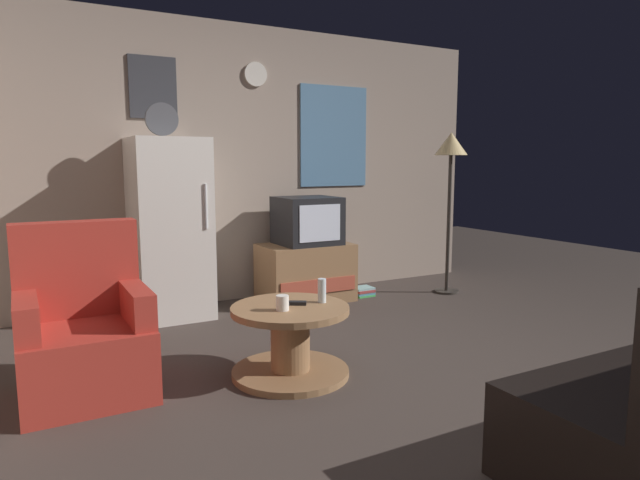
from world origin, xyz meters
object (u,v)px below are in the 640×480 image
object	(u,v)px
remote_control	(294,303)
wine_glass	(322,291)
fridge	(170,228)
crt_tv	(307,221)
mug_ceramic_white	(282,303)
book_stack	(363,291)
coffee_table	(290,341)
armchair	(84,334)
tv_stand	(306,273)
standing_lamp	(451,156)

from	to	relation	value
remote_control	wine_glass	bearing A→B (deg)	21.62
fridge	remote_control	bearing A→B (deg)	-78.52
fridge	crt_tv	xyz separation A→B (m)	(1.25, -0.08, 0.01)
wine_glass	mug_ceramic_white	xyz separation A→B (m)	(-0.29, -0.05, -0.03)
mug_ceramic_white	book_stack	distance (m)	2.28
crt_tv	book_stack	bearing A→B (deg)	-9.74
wine_glass	mug_ceramic_white	distance (m)	0.30
coffee_table	armchair	xyz separation A→B (m)	(-1.13, 0.35, 0.12)
fridge	coffee_table	xyz separation A→B (m)	(0.30, -1.68, -0.54)
coffee_table	mug_ceramic_white	world-z (taller)	mug_ceramic_white
book_stack	wine_glass	bearing A→B (deg)	-130.48
tv_stand	mug_ceramic_white	distance (m)	1.97
coffee_table	remote_control	world-z (taller)	remote_control
remote_control	book_stack	world-z (taller)	remote_control
standing_lamp	armchair	size ratio (longest dim) A/B	1.66
wine_glass	crt_tv	bearing A→B (deg)	65.50
coffee_table	mug_ceramic_white	bearing A→B (deg)	-141.56
crt_tv	coffee_table	bearing A→B (deg)	-120.65
fridge	remote_control	distance (m)	1.73
crt_tv	armchair	distance (m)	2.47
fridge	tv_stand	xyz separation A→B (m)	(1.24, -0.08, -0.48)
tv_stand	fridge	bearing A→B (deg)	176.49
crt_tv	armchair	size ratio (longest dim) A/B	0.56
wine_glass	book_stack	bearing A→B (deg)	49.52
fridge	mug_ceramic_white	xyz separation A→B (m)	(0.22, -1.75, -0.27)
coffee_table	wine_glass	world-z (taller)	wine_glass
fridge	coffee_table	size ratio (longest dim) A/B	2.46
crt_tv	standing_lamp	distance (m)	1.55
fridge	remote_control	size ratio (longest dim) A/B	11.80
tv_stand	coffee_table	world-z (taller)	tv_stand
fridge	crt_tv	world-z (taller)	fridge
book_stack	fridge	bearing A→B (deg)	174.56
wine_glass	tv_stand	bearing A→B (deg)	66.06
fridge	book_stack	world-z (taller)	fridge
crt_tv	coffee_table	xyz separation A→B (m)	(-0.95, -1.61, -0.54)
crt_tv	armchair	xyz separation A→B (m)	(-2.08, -1.26, -0.42)
crt_tv	remote_control	distance (m)	1.86
fridge	armchair	world-z (taller)	fridge
coffee_table	remote_control	distance (m)	0.23
standing_lamp	wine_glass	world-z (taller)	standing_lamp
standing_lamp	armchair	bearing A→B (deg)	-165.71
mug_ceramic_white	remote_control	xyz separation A→B (m)	(0.12, 0.08, -0.03)
coffee_table	standing_lamp	bearing A→B (deg)	27.73
standing_lamp	remote_control	world-z (taller)	standing_lamp
armchair	book_stack	xyz separation A→B (m)	(2.64, 1.16, -0.29)
tv_stand	remote_control	bearing A→B (deg)	-119.46
crt_tv	coffee_table	size ratio (longest dim) A/B	0.75
standing_lamp	coffee_table	distance (m)	2.88
wine_glass	remote_control	world-z (taller)	wine_glass
coffee_table	book_stack	distance (m)	2.15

